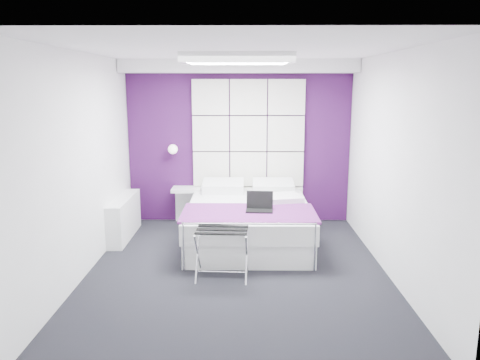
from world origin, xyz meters
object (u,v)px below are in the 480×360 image
at_px(nightstand, 187,189).
at_px(laptop, 259,206).
at_px(bed, 248,221).
at_px(wall_lamp, 173,149).
at_px(radiator, 124,218).
at_px(luggage_rack, 222,253).

distance_m(nightstand, laptop, 1.78).
height_order(bed, nightstand, bed).
relative_size(nightstand, laptop, 1.33).
height_order(wall_lamp, bed, wall_lamp).
xyz_separation_m(radiator, nightstand, (0.84, 0.72, 0.27)).
bearing_deg(nightstand, laptop, -50.47).
xyz_separation_m(radiator, luggage_rack, (1.52, -1.46, -0.01)).
xyz_separation_m(nightstand, laptop, (1.13, -1.37, 0.09)).
relative_size(nightstand, luggage_rack, 0.78).
xyz_separation_m(wall_lamp, luggage_rack, (0.88, -2.22, -0.93)).
height_order(radiator, nightstand, radiator).
relative_size(luggage_rack, laptop, 1.70).
relative_size(bed, nightstand, 4.54).
relative_size(wall_lamp, laptop, 0.43).
bearing_deg(radiator, nightstand, 40.44).
bearing_deg(nightstand, wall_lamp, 168.94).
bearing_deg(wall_lamp, luggage_rack, -68.41).
bearing_deg(bed, radiator, 173.41).
bearing_deg(bed, nightstand, 136.77).
bearing_deg(wall_lamp, laptop, -46.56).
distance_m(luggage_rack, laptop, 1.00).
xyz_separation_m(wall_lamp, nightstand, (0.20, -0.04, -0.65)).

